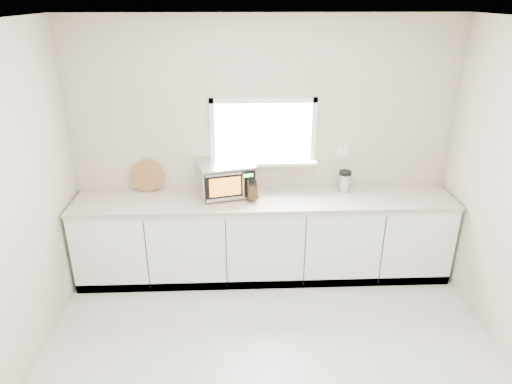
{
  "coord_description": "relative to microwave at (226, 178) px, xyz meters",
  "views": [
    {
      "loc": [
        -0.27,
        -2.59,
        2.86
      ],
      "look_at": [
        -0.09,
        1.55,
        1.05
      ],
      "focal_mm": 32.0,
      "sensor_mm": 36.0,
      "label": 1
    }
  ],
  "objects": [
    {
      "name": "cabinets",
      "position": [
        0.39,
        -0.11,
        -0.66
      ],
      "size": [
        3.92,
        0.6,
        0.88
      ],
      "primitive_type": "cube",
      "color": "white",
      "rests_on": "ground"
    },
    {
      "name": "back_wall",
      "position": [
        0.39,
        0.19,
        0.26
      ],
      "size": [
        4.0,
        0.17,
        2.7
      ],
      "color": "beige",
      "rests_on": "ground"
    },
    {
      "name": "microwave",
      "position": [
        0.0,
        0.0,
        0.0
      ],
      "size": [
        0.62,
        0.53,
        0.35
      ],
      "rotation": [
        0.0,
        0.0,
        0.23
      ],
      "color": "black",
      "rests_on": "countertop"
    },
    {
      "name": "cutting_board",
      "position": [
        -0.84,
        0.13,
        -0.01
      ],
      "size": [
        0.34,
        0.08,
        0.34
      ],
      "primitive_type": "cylinder",
      "rotation": [
        1.4,
        0.0,
        0.0
      ],
      "color": "#8E5F37",
      "rests_on": "countertop"
    },
    {
      "name": "coffee_grinder",
      "position": [
        1.26,
        0.04,
        -0.07
      ],
      "size": [
        0.13,
        0.13,
        0.23
      ],
      "rotation": [
        0.0,
        0.0,
        0.01
      ],
      "color": "#B5B7BC",
      "rests_on": "countertop"
    },
    {
      "name": "countertop",
      "position": [
        0.39,
        -0.12,
        -0.2
      ],
      "size": [
        3.92,
        0.64,
        0.04
      ],
      "primitive_type": "cube",
      "color": "beige",
      "rests_on": "cabinets"
    },
    {
      "name": "knife_block",
      "position": [
        0.25,
        -0.15,
        -0.06
      ],
      "size": [
        0.14,
        0.21,
        0.29
      ],
      "rotation": [
        0.0,
        0.0,
        0.27
      ],
      "color": "#412E17",
      "rests_on": "countertop"
    }
  ]
}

